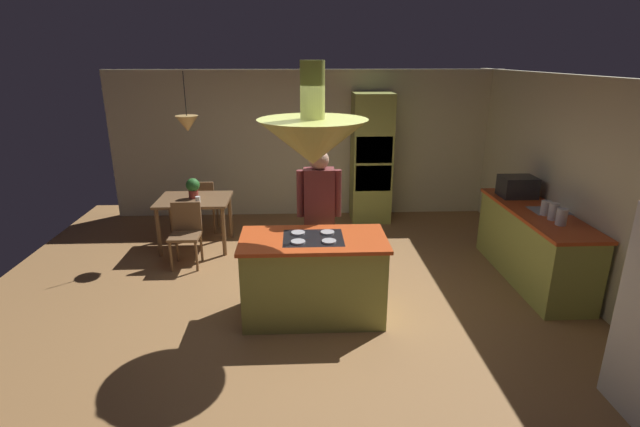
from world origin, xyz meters
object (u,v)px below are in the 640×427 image
kitchen_island (313,277)px  oven_tower (371,158)px  chair_by_back_wall (203,202)px  cup_on_table (198,200)px  canister_sugar (554,211)px  canister_flour (562,217)px  canister_tea (546,208)px  potted_plant_on_table (193,187)px  chair_facing_island (186,230)px  person_at_island (319,211)px  microwave_on_counter (518,187)px  dining_table (195,205)px

kitchen_island → oven_tower: (1.10, 3.24, 0.63)m
chair_by_back_wall → cup_on_table: 0.90m
oven_tower → canister_sugar: oven_tower is taller
canister_flour → canister_tea: 0.36m
cup_on_table → canister_flour: size_ratio=0.46×
potted_plant_on_table → canister_sugar: size_ratio=1.47×
oven_tower → chair_facing_island: (-2.80, -1.78, -0.59)m
chair_facing_island → canister_tea: canister_tea is taller
person_at_island → chair_by_back_wall: (-1.79, 2.06, -0.50)m
canister_sugar → canister_flour: bearing=-90.0°
oven_tower → potted_plant_on_table: size_ratio=7.30×
chair_facing_island → potted_plant_on_table: size_ratio=2.90×
kitchen_island → person_at_island: bearing=82.3°
canister_sugar → cup_on_table: bearing=162.1°
kitchen_island → canister_tea: (2.84, 0.64, 0.55)m
person_at_island → cup_on_table: (-1.69, 1.21, -0.20)m
microwave_on_counter → chair_by_back_wall: bearing=163.9°
canister_tea → microwave_on_counter: size_ratio=0.38×
canister_tea → oven_tower: bearing=123.7°
potted_plant_on_table → canister_flour: bearing=-22.2°
chair_by_back_wall → cup_on_table: bearing=96.9°
kitchen_island → chair_facing_island: bearing=139.3°
oven_tower → canister_tea: oven_tower is taller
canister_flour → microwave_on_counter: 1.15m
oven_tower → chair_by_back_wall: (-2.80, -0.51, -0.59)m
kitchen_island → cup_on_table: kitchen_island is taller
cup_on_table → canister_sugar: size_ratio=0.44×
person_at_island → microwave_on_counter: bearing=15.2°
person_at_island → potted_plant_on_table: person_at_island is taller
cup_on_table → microwave_on_counter: bearing=-6.0°
oven_tower → canister_tea: size_ratio=12.49×
dining_table → microwave_on_counter: 4.61m
kitchen_island → canister_flour: size_ratio=8.02×
person_at_island → canister_sugar: bearing=-4.6°
oven_tower → microwave_on_counter: (1.74, -1.82, -0.03)m
cup_on_table → potted_plant_on_table: bearing=114.6°
cup_on_table → chair_facing_island: bearing=-103.4°
dining_table → canister_sugar: bearing=-19.9°
chair_by_back_wall → kitchen_island: bearing=121.8°
dining_table → chair_facing_island: 0.65m
chair_facing_island → cup_on_table: chair_facing_island is taller
potted_plant_on_table → canister_sugar: 4.85m
chair_facing_island → potted_plant_on_table: bearing=90.6°
potted_plant_on_table → canister_sugar: canister_sugar is taller
chair_facing_island → canister_tea: 4.64m
chair_facing_island → canister_flour: (4.54, -1.19, 0.52)m
cup_on_table → microwave_on_counter: size_ratio=0.20×
chair_facing_island → canister_flour: 4.72m
cup_on_table → person_at_island: bearing=-35.7°
potted_plant_on_table → person_at_island: bearing=-38.9°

